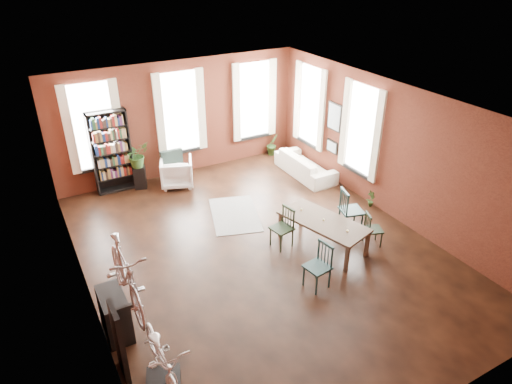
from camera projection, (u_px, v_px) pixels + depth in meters
room at (256, 147)px, 9.43m from camera, size 9.00×9.04×3.22m
dining_table at (322, 233)px, 9.85m from camera, size 1.38×2.09×0.65m
dining_chair_a at (317, 267)px, 8.60m from camera, size 0.49×0.49×0.93m
dining_chair_b at (282, 228)px, 9.79m from camera, size 0.49×0.49×0.91m
dining_chair_c at (373, 229)px, 9.88m from camera, size 0.46×0.46×0.78m
dining_chair_d at (351, 210)px, 10.33m from camera, size 0.59×0.59×1.04m
bookshelf at (111, 152)px, 11.80m from camera, size 1.00×0.32×2.20m
white_armchair at (177, 171)px, 12.35m from camera, size 1.06×1.03×0.86m
cream_sofa at (305, 162)px, 12.93m from camera, size 0.61×2.08×0.81m
striped_rug at (235, 214)px, 11.16m from camera, size 1.59×2.01×0.01m
bike_trainer at (163, 381)px, 6.80m from camera, size 0.64×0.64×0.15m
bike_wall_rack at (119, 342)px, 6.72m from camera, size 0.16×0.60×1.30m
console_table at (115, 314)px, 7.58m from camera, size 0.40×0.80×0.80m
plant_stand at (140, 177)px, 12.28m from camera, size 0.39×0.39×0.62m
plant_by_sofa at (272, 150)px, 14.32m from camera, size 0.46×0.72×0.30m
plant_small at (370, 203)px, 11.49m from camera, size 0.28×0.45×0.15m
bicycle_floor at (160, 338)px, 6.38m from camera, size 0.59×0.87×1.63m
bicycle_hung at (122, 256)px, 6.12m from camera, size 0.47×1.00×1.66m
plant_on_stand at (137, 157)px, 12.02m from camera, size 0.83×0.87×0.53m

